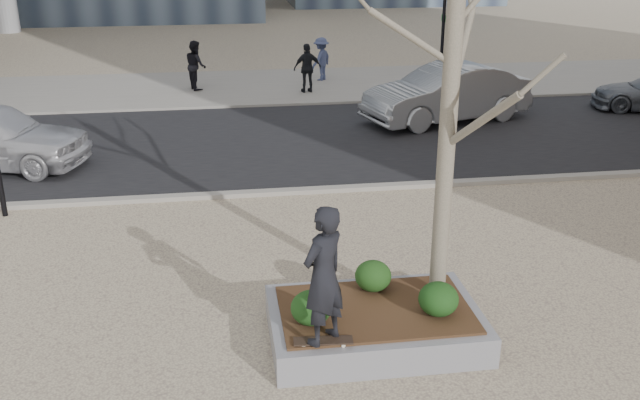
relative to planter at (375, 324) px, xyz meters
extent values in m
plane|color=#BDAF8B|center=(-1.00, 0.00, -0.23)|extent=(120.00, 120.00, 0.00)
cube|color=black|center=(-1.00, 10.00, -0.21)|extent=(60.00, 8.00, 0.02)
cube|color=gray|center=(-1.00, 17.00, -0.21)|extent=(60.00, 6.00, 0.02)
cube|color=gray|center=(0.00, 0.00, 0.00)|extent=(3.00, 2.00, 0.45)
cube|color=#382314|center=(0.00, 0.00, 0.25)|extent=(2.70, 1.70, 0.04)
ellipsoid|color=#163310|center=(-0.96, -0.26, 0.50)|extent=(0.56, 0.56, 0.47)
ellipsoid|color=#183711|center=(0.08, 0.54, 0.50)|extent=(0.54, 0.54, 0.46)
ellipsoid|color=#1A3912|center=(0.83, -0.28, 0.50)|extent=(0.56, 0.56, 0.48)
imported|color=black|center=(-0.86, -0.76, 1.24)|extent=(0.82, 0.79, 1.89)
imported|color=#929599|center=(4.68, 11.35, 0.63)|extent=(5.35, 3.18, 1.67)
imported|color=black|center=(-2.75, 16.80, 0.66)|extent=(0.86, 0.99, 1.72)
imported|color=#3C466D|center=(1.86, 17.70, 0.59)|extent=(1.11, 1.16, 1.58)
imported|color=black|center=(1.09, 15.77, 0.64)|extent=(1.04, 0.57, 1.68)
camera|label=1|loc=(-2.07, -8.67, 5.42)|focal=40.00mm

